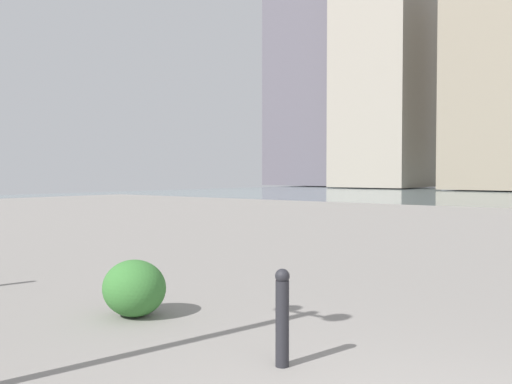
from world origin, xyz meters
TOP-DOWN VIEW (x-y plane):
  - building_annex at (30.39, -64.25)m, footprint 10.07×13.05m
  - building_highrise at (43.60, -68.41)m, footprint 11.35×12.24m
  - bollard_near at (1.83, -1.18)m, footprint 0.13×0.13m
  - shrub_low at (4.20, -1.48)m, footprint 0.79×0.71m

SIDE VIEW (x-z plane):
  - shrub_low at x=4.20m, z-range 0.00..0.67m
  - bollard_near at x=1.83m, z-range 0.02..0.88m
  - building_highrise at x=43.60m, z-range 0.00..38.68m
  - building_annex at x=30.39m, z-range -1.04..41.01m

